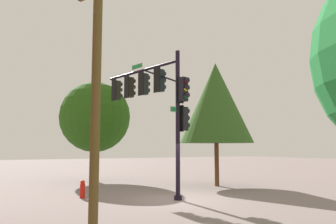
{
  "coord_description": "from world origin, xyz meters",
  "views": [
    {
      "loc": [
        -13.26,
        7.96,
        2.31
      ],
      "look_at": [
        0.82,
        0.06,
        4.03
      ],
      "focal_mm": 36.22,
      "sensor_mm": 36.0,
      "label": 1
    }
  ],
  "objects": [
    {
      "name": "tree_near",
      "position": [
        10.29,
        0.71,
        4.52
      ],
      "size": [
        5.0,
        5.0,
        7.03
      ],
      "color": "#4F351D",
      "rests_on": "ground_plane"
    },
    {
      "name": "utility_pole",
      "position": [
        -4.22,
        5.17,
        3.85
      ],
      "size": [
        1.73,
        0.75,
        7.39
      ],
      "color": "brown",
      "rests_on": "ground_plane"
    },
    {
      "name": "fire_hydrant",
      "position": [
        2.67,
        3.58,
        0.41
      ],
      "size": [
        0.33,
        0.24,
        0.83
      ],
      "color": "red",
      "rests_on": "ground_plane"
    },
    {
      "name": "tree_far",
      "position": [
        3.65,
        -4.99,
        5.16
      ],
      "size": [
        4.55,
        4.55,
        7.69
      ],
      "color": "brown",
      "rests_on": "ground_plane"
    },
    {
      "name": "signal_pole_assembly",
      "position": [
        1.7,
        0.31,
        4.91
      ],
      "size": [
        6.29,
        2.06,
        6.84
      ],
      "color": "black",
      "rests_on": "ground_plane"
    },
    {
      "name": "ground_plane",
      "position": [
        0.0,
        0.0,
        0.0
      ],
      "size": [
        120.0,
        120.0,
        0.0
      ],
      "primitive_type": "plane",
      "color": "gray"
    }
  ]
}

